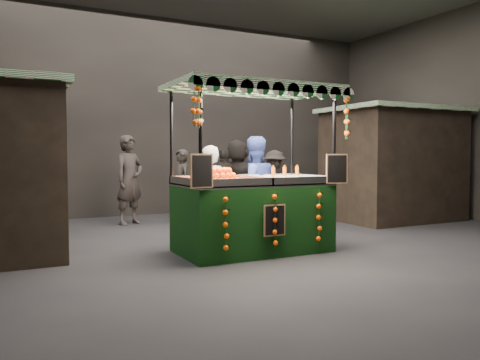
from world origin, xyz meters
name	(u,v)px	position (x,y,z in m)	size (l,w,h in m)	color
ground	(260,246)	(0.00, 0.00, 0.00)	(12.00, 12.00, 0.00)	black
market_hall	(261,40)	(0.00, 0.00, 3.38)	(12.10, 10.10, 5.05)	black
neighbour_stall_right	(392,164)	(4.40, 1.50, 1.31)	(3.00, 2.20, 2.60)	black
juice_stall	(254,201)	(-0.29, -0.34, 0.80)	(2.67, 1.57, 2.58)	black
vendor_grey	(209,195)	(-0.69, 0.54, 0.84)	(0.64, 0.46, 1.67)	slate
vendor_blue	(254,188)	(0.19, 0.57, 0.92)	(0.97, 0.80, 1.84)	navy
shopper_0	(129,180)	(-1.28, 3.53, 0.97)	(0.85, 0.75, 1.94)	#2C2624
shopper_1	(358,182)	(3.64, 1.80, 0.88)	(1.07, 1.08, 1.75)	#2A2322
shopper_2	(225,184)	(0.93, 3.34, 0.83)	(1.01, 0.50, 1.66)	black
shopper_3	(274,183)	(2.21, 3.20, 0.82)	(1.16, 1.19, 1.63)	#2E2825
shopper_4	(46,191)	(-3.00, 3.30, 0.79)	(0.89, 0.71, 1.59)	black
shopper_5	(238,179)	(1.35, 3.50, 0.94)	(1.58, 1.67, 1.89)	#2D2824
shopper_6	(181,185)	(-0.13, 3.44, 0.82)	(0.41, 0.61, 1.64)	black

